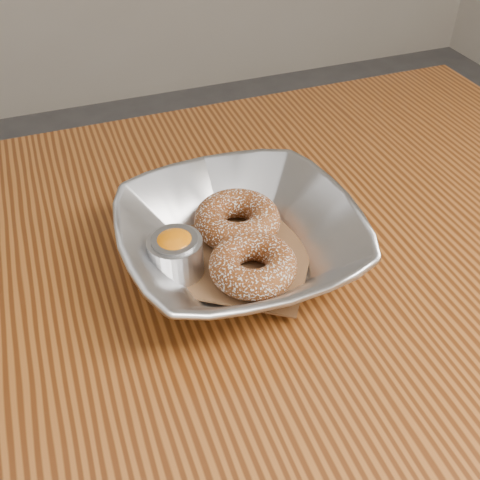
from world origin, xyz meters
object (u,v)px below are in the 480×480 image
object	(u,v)px
ramekin	(176,253)
donut_front	(253,265)
table	(181,377)
serving_bowl	(240,240)
donut_back	(237,220)

from	to	relation	value
ramekin	donut_front	bearing A→B (deg)	-26.99
table	ramekin	bearing A→B (deg)	69.48
serving_bowl	ramekin	xyz separation A→B (m)	(-0.07, 0.00, 0.00)
table	donut_back	world-z (taller)	donut_back
serving_bowl	donut_back	world-z (taller)	serving_bowl
donut_front	ramekin	size ratio (longest dim) A/B	1.60
donut_front	donut_back	bearing A→B (deg)	82.32
donut_back	serving_bowl	bearing A→B (deg)	-105.81
donut_back	donut_front	world-z (taller)	donut_back
donut_back	ramekin	distance (m)	0.09
serving_bowl	donut_front	size ratio (longest dim) A/B	2.79
serving_bowl	donut_front	bearing A→B (deg)	-88.89
donut_back	table	bearing A→B (deg)	-138.73
serving_bowl	donut_back	bearing A→B (deg)	74.19
serving_bowl	ramekin	bearing A→B (deg)	179.95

